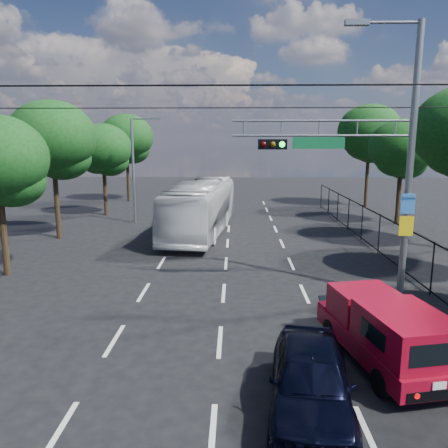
{
  "coord_description": "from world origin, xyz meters",
  "views": [
    {
      "loc": [
        0.42,
        -7.46,
        5.58
      ],
      "look_at": [
        0.04,
        7.04,
        2.8
      ],
      "focal_mm": 35.0,
      "sensor_mm": 36.0,
      "label": 1
    }
  ],
  "objects_px": {
    "red_pickup": "(384,330)",
    "navy_hatchback": "(311,380)",
    "white_bus": "(201,208)",
    "signal_mast": "(376,150)",
    "white_van": "(174,229)"
  },
  "relations": [
    {
      "from": "red_pickup",
      "to": "navy_hatchback",
      "type": "height_order",
      "value": "red_pickup"
    },
    {
      "from": "red_pickup",
      "to": "white_bus",
      "type": "height_order",
      "value": "white_bus"
    },
    {
      "from": "signal_mast",
      "to": "navy_hatchback",
      "type": "bearing_deg",
      "value": -114.7
    },
    {
      "from": "red_pickup",
      "to": "white_van",
      "type": "distance_m",
      "value": 15.39
    },
    {
      "from": "signal_mast",
      "to": "white_bus",
      "type": "bearing_deg",
      "value": 123.19
    },
    {
      "from": "navy_hatchback",
      "to": "white_bus",
      "type": "height_order",
      "value": "white_bus"
    },
    {
      "from": "navy_hatchback",
      "to": "white_bus",
      "type": "relative_size",
      "value": 0.36
    },
    {
      "from": "signal_mast",
      "to": "white_van",
      "type": "height_order",
      "value": "signal_mast"
    },
    {
      "from": "white_bus",
      "to": "white_van",
      "type": "bearing_deg",
      "value": -116.37
    },
    {
      "from": "navy_hatchback",
      "to": "white_van",
      "type": "bearing_deg",
      "value": 114.96
    },
    {
      "from": "navy_hatchback",
      "to": "white_van",
      "type": "relative_size",
      "value": 1.0
    },
    {
      "from": "signal_mast",
      "to": "white_van",
      "type": "bearing_deg",
      "value": 134.3
    },
    {
      "from": "white_bus",
      "to": "white_van",
      "type": "height_order",
      "value": "white_bus"
    },
    {
      "from": "red_pickup",
      "to": "white_bus",
      "type": "distance_m",
      "value": 16.79
    },
    {
      "from": "signal_mast",
      "to": "red_pickup",
      "type": "distance_m",
      "value": 6.8
    }
  ]
}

